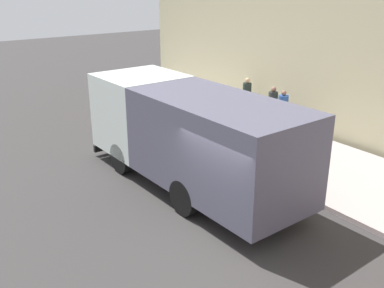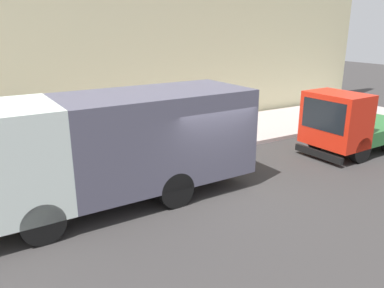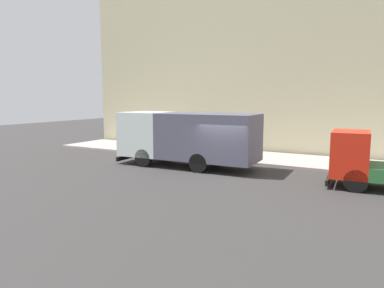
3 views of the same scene
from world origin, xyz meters
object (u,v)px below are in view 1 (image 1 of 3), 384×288
Objects in this scene: large_utility_truck at (189,133)px; pedestrian_walking at (283,111)px; pedestrian_standing at (247,96)px; street_sign_post at (272,128)px; pedestrian_third at (273,106)px; traffic_cone_orange at (204,130)px.

pedestrian_walking is at bearing 13.43° from large_utility_truck.
pedestrian_standing is 0.72× the size of street_sign_post.
large_utility_truck is at bearing -40.74° from pedestrian_walking.
large_utility_truck reaches higher than pedestrian_standing.
pedestrian_walking is 3.78m from street_sign_post.
pedestrian_walking is at bearing 37.58° from street_sign_post.
street_sign_post is (2.61, -0.79, -0.16)m from large_utility_truck.
pedestrian_third is 2.50× the size of traffic_cone_orange.
pedestrian_standing is 1.01× the size of pedestrian_third.
street_sign_post is at bearing -18.21° from pedestrian_walking.
pedestrian_third is at bearing -163.62° from pedestrian_walking.
pedestrian_standing is 2.53× the size of traffic_cone_orange.
large_utility_truck is 3.39× the size of street_sign_post.
pedestrian_third is (5.83, 2.29, -0.68)m from large_utility_truck.
street_sign_post reaches higher than traffic_cone_orange.
large_utility_truck is at bearing -134.00° from traffic_cone_orange.
traffic_cone_orange is (-3.16, 0.47, -0.55)m from pedestrian_third.
street_sign_post is at bearing -90.98° from traffic_cone_orange.
pedestrian_walking reaches higher than traffic_cone_orange.
pedestrian_walking is at bearing -136.93° from pedestrian_standing.
large_utility_truck is at bearing 163.24° from street_sign_post.
traffic_cone_orange is at bearing -79.29° from pedestrian_walking.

